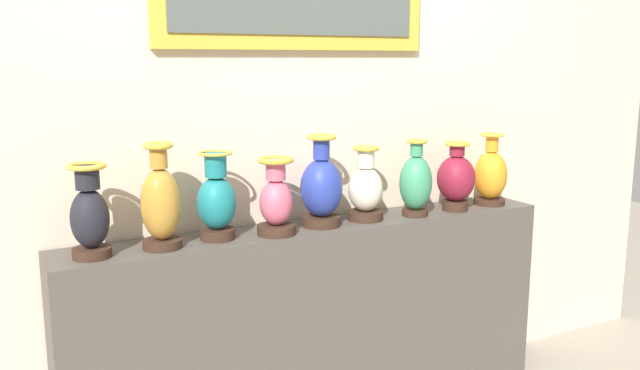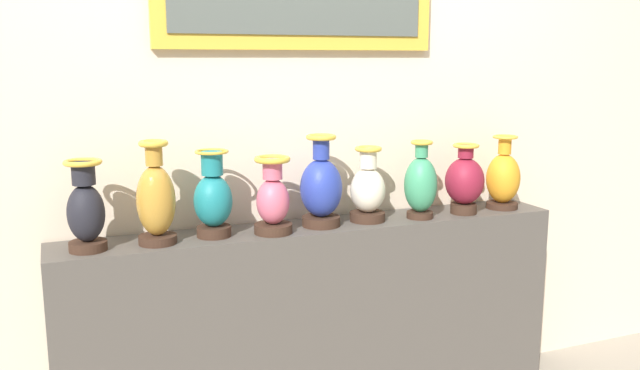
% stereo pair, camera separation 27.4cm
% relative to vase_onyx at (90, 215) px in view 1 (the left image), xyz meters
% --- Properties ---
extents(display_shelf, '(2.16, 0.28, 0.87)m').
position_rel_vase_onyx_xyz_m(display_shelf, '(0.92, 0.03, -0.59)').
color(display_shelf, '#4C4742').
rests_on(display_shelf, ground_plane).
extents(back_wall, '(4.33, 0.14, 2.72)m').
position_rel_vase_onyx_xyz_m(back_wall, '(0.92, 0.23, 0.35)').
color(back_wall, beige).
rests_on(back_wall, ground_plane).
extents(vase_onyx, '(0.14, 0.14, 0.33)m').
position_rel_vase_onyx_xyz_m(vase_onyx, '(0.00, 0.00, 0.00)').
color(vase_onyx, '#382319').
rests_on(vase_onyx, display_shelf).
extents(vase_ochre, '(0.14, 0.14, 0.39)m').
position_rel_vase_onyx_xyz_m(vase_ochre, '(0.25, 0.00, 0.02)').
color(vase_ochre, '#382319').
rests_on(vase_ochre, display_shelf).
extents(vase_teal, '(0.15, 0.15, 0.34)m').
position_rel_vase_onyx_xyz_m(vase_teal, '(0.47, 0.02, -0.00)').
color(vase_teal, '#382319').
rests_on(vase_teal, display_shelf).
extents(vase_rose, '(0.15, 0.15, 0.31)m').
position_rel_vase_onyx_xyz_m(vase_rose, '(0.70, -0.02, -0.01)').
color(vase_rose, '#382319').
rests_on(vase_rose, display_shelf).
extents(vase_cobalt, '(0.17, 0.17, 0.38)m').
position_rel_vase_onyx_xyz_m(vase_cobalt, '(0.92, 0.02, 0.01)').
color(vase_cobalt, '#382319').
rests_on(vase_cobalt, display_shelf).
extents(vase_ivory, '(0.15, 0.15, 0.32)m').
position_rel_vase_onyx_xyz_m(vase_ivory, '(1.14, 0.02, -0.02)').
color(vase_ivory, '#382319').
rests_on(vase_ivory, display_shelf).
extents(vase_jade, '(0.14, 0.14, 0.34)m').
position_rel_vase_onyx_xyz_m(vase_jade, '(1.37, -0.01, -0.00)').
color(vase_jade, '#382319').
rests_on(vase_jade, display_shelf).
extents(vase_burgundy, '(0.17, 0.17, 0.32)m').
position_rel_vase_onyx_xyz_m(vase_burgundy, '(1.60, -0.01, -0.00)').
color(vase_burgundy, '#382319').
rests_on(vase_burgundy, display_shelf).
extents(vase_amber, '(0.15, 0.15, 0.34)m').
position_rel_vase_onyx_xyz_m(vase_amber, '(1.82, 0.01, -0.01)').
color(vase_amber, '#382319').
rests_on(vase_amber, display_shelf).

